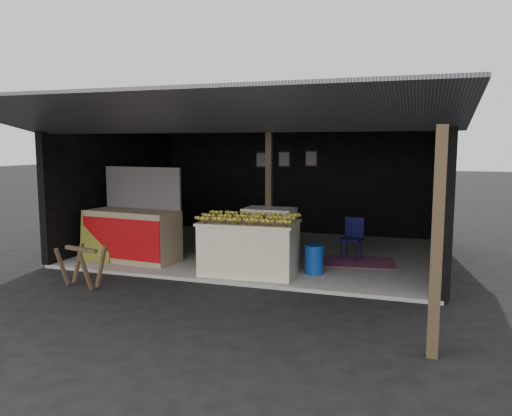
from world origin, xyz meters
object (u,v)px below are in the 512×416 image
(sawhorse, at_px, (81,262))
(water_barrel, at_px, (314,260))
(plastic_chair, at_px, (353,235))
(neighbor_stall, at_px, (134,233))
(banana_table, at_px, (249,247))
(white_crate, at_px, (269,235))

(sawhorse, height_order, water_barrel, sawhorse)
(sawhorse, relative_size, plastic_chair, 0.84)
(neighbor_stall, distance_m, water_barrel, 3.54)
(banana_table, xyz_separation_m, sawhorse, (-2.36, -1.46, -0.11))
(neighbor_stall, relative_size, plastic_chair, 2.22)
(banana_table, bearing_deg, plastic_chair, 44.44)
(banana_table, relative_size, white_crate, 1.64)
(neighbor_stall, distance_m, plastic_chair, 4.27)
(sawhorse, xyz_separation_m, plastic_chair, (3.93, 3.17, 0.12))
(white_crate, bearing_deg, neighbor_stall, -164.40)
(white_crate, height_order, neighbor_stall, neighbor_stall)
(white_crate, distance_m, plastic_chair, 1.68)
(banana_table, distance_m, plastic_chair, 2.31)
(white_crate, distance_m, sawhorse, 3.41)
(white_crate, distance_m, water_barrel, 1.19)
(neighbor_stall, xyz_separation_m, water_barrel, (3.53, 0.09, -0.30))
(water_barrel, height_order, plastic_chair, plastic_chair)
(water_barrel, relative_size, plastic_chair, 0.58)
(water_barrel, xyz_separation_m, plastic_chair, (0.49, 1.37, 0.24))
(white_crate, bearing_deg, water_barrel, -29.81)
(sawhorse, bearing_deg, white_crate, 55.53)
(banana_table, height_order, white_crate, white_crate)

